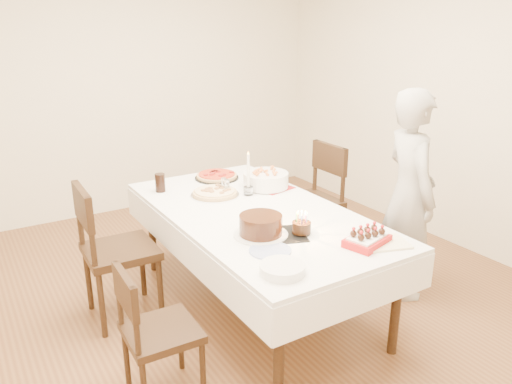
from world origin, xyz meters
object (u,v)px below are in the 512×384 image
layer_cake (261,225)px  dining_table (256,259)px  chair_left_savory (120,251)px  pizza_pepperoni (217,176)px  person (409,195)px  pasta_bowl (266,180)px  chair_left_dessert (162,332)px  cola_glass (160,183)px  birthday_cake (302,222)px  pizza_white (215,193)px  strawberry_box (367,239)px  chair_right_savory (308,202)px  taper_candle (248,173)px

layer_cake → dining_table: bearing=62.2°
chair_left_savory → pizza_pepperoni: bearing=-154.0°
person → pasta_bowl: 1.10m
chair_left_dessert → cola_glass: bearing=-110.2°
person → birthday_cake: 1.07m
dining_table → person: 1.23m
pizza_white → birthday_cake: birthday_cake is taller
chair_left_dessert → strawberry_box: same height
dining_table → pasta_bowl: pasta_bowl is taller
dining_table → chair_right_savory: size_ratio=2.11×
birthday_cake → layer_cake: bearing=153.2°
chair_left_dessert → person: 2.07m
chair_left_dessert → pizza_white: 1.34m
cola_glass → birthday_cake: same height
chair_left_savory → cola_glass: chair_left_savory is taller
chair_right_savory → taper_candle: bearing=-168.3°
chair_right_savory → pasta_bowl: bearing=-172.2°
pizza_white → person: bearing=-35.5°
chair_right_savory → taper_candle: (-0.70, -0.14, 0.42)m
layer_cake → taper_candle: bearing=64.7°
chair_left_savory → strawberry_box: size_ratio=3.64×
chair_left_savory → pizza_white: 0.82m
chair_right_savory → pizza_white: (-0.93, -0.03, 0.26)m
pizza_white → layer_cake: (-0.10, -0.82, 0.04)m
person → cola_glass: person is taller
pizza_white → chair_left_savory: bearing=-175.8°
chair_right_savory → chair_left_savory: (-1.70, -0.08, -0.00)m
chair_right_savory → strawberry_box: (-0.57, -1.29, 0.28)m
chair_right_savory → layer_cake: bearing=-140.6°
cola_glass → strawberry_box: 1.72m
taper_candle → layer_cake: size_ratio=1.02×
chair_left_dessert → person: person is taller
strawberry_box → pasta_bowl: bearing=86.5°
chair_left_dessert → strawberry_box: (1.20, -0.29, 0.37)m
pizza_white → cola_glass: cola_glass is taller
layer_cake → birthday_cake: size_ratio=2.57×
chair_left_dessert → cola_glass: cola_glass is taller
chair_right_savory → pasta_bowl: chair_right_savory is taller
chair_right_savory → chair_left_dessert: bearing=-150.3°
pizza_white → pasta_bowl: bearing=-5.0°
pizza_white → strawberry_box: 1.32m
pizza_white → birthday_cake: (0.12, -0.93, 0.06)m
dining_table → birthday_cake: size_ratio=16.15×
taper_candle → strawberry_box: taper_candle is taller
chair_left_savory → cola_glass: size_ratio=6.98×
birthday_cake → strawberry_box: 0.41m
pasta_bowl → birthday_cake: bearing=-109.3°
chair_left_savory → chair_right_savory: bearing=-175.3°
pizza_pepperoni → strawberry_box: 1.66m
chair_left_savory → taper_candle: (1.00, -0.06, 0.42)m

